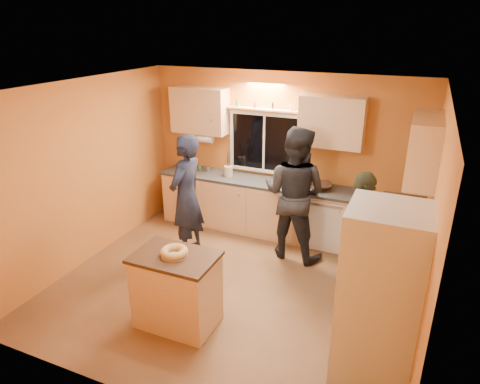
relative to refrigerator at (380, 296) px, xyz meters
The scene contains 14 objects.
ground 2.24m from the refrigerator, 157.06° to the left, with size 4.50×4.50×0.00m, color brown.
room_shell 2.26m from the refrigerator, 145.60° to the left, with size 4.54×4.04×2.61m.
back_counter 3.16m from the refrigerator, 126.89° to the left, with size 4.23×0.62×0.90m.
right_counter 1.38m from the refrigerator, 87.36° to the left, with size 0.62×1.84×0.90m.
refrigerator is the anchor object (origin of this frame).
island 2.21m from the refrigerator, behind, with size 0.93×0.63×0.90m.
bundt_pastry 2.17m from the refrigerator, behind, with size 0.31×0.31×0.09m, color tan.
person_left 3.18m from the refrigerator, 154.43° to the left, with size 0.68×0.44×1.85m, color black.
person_center 2.41m from the refrigerator, 125.93° to the left, with size 0.96×0.75×1.97m, color black.
person_right 1.41m from the refrigerator, 106.13° to the left, with size 0.96×0.40×1.64m, color #2B3220.
mixing_bowl 2.78m from the refrigerator, 114.89° to the left, with size 0.36×0.36×0.09m, color black.
utensil_crock 3.68m from the refrigerator, 137.34° to the left, with size 0.14×0.14×0.17m, color beige.
potted_plant 0.53m from the refrigerator, 79.08° to the left, with size 0.26×0.22×0.28m, color gray.
red_box 2.10m from the refrigerator, 89.81° to the left, with size 0.16×0.12×0.07m, color maroon.
Camera 1 is at (2.02, -4.40, 3.29)m, focal length 32.00 mm.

